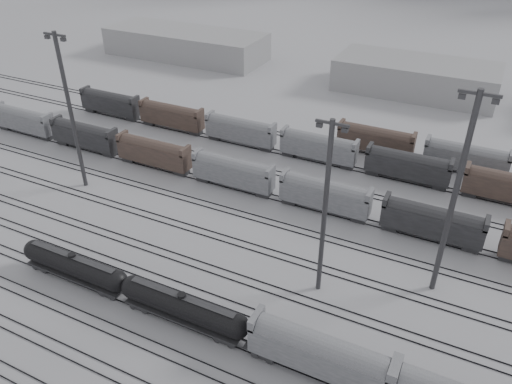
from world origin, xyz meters
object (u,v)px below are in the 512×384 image
at_px(light_mast_c, 325,207).
at_px(tank_car_a, 74,266).
at_px(tank_car_b, 183,307).
at_px(hopper_car_a, 320,353).

bearing_deg(light_mast_c, tank_car_a, -156.49).
height_order(tank_car_a, tank_car_b, tank_car_b).
distance_m(tank_car_b, hopper_car_a, 17.55).
relative_size(tank_car_b, light_mast_c, 0.73).
xyz_separation_m(tank_car_a, hopper_car_a, (34.88, -0.00, 1.03)).
relative_size(hopper_car_a, light_mast_c, 0.65).
xyz_separation_m(hopper_car_a, light_mast_c, (-4.81, 13.08, 9.46)).
bearing_deg(light_mast_c, hopper_car_a, -69.80).
xyz_separation_m(tank_car_a, tank_car_b, (17.35, 0.00, 0.08)).
bearing_deg(tank_car_a, tank_car_b, 0.00).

